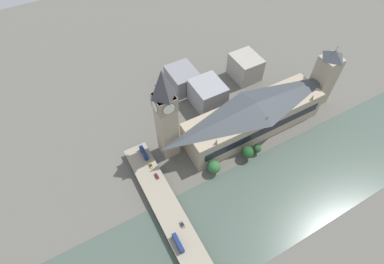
% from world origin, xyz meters
% --- Properties ---
extents(ground_plane, '(600.00, 600.00, 0.00)m').
position_xyz_m(ground_plane, '(0.00, 0.00, 0.00)').
color(ground_plane, '#605E56').
extents(river_water, '(63.07, 360.00, 0.30)m').
position_xyz_m(river_water, '(-37.54, 0.00, 0.15)').
color(river_water, '#47564C').
rests_on(river_water, ground_plane).
extents(parliament_hall, '(28.22, 109.97, 29.98)m').
position_xyz_m(parliament_hall, '(16.88, -8.00, 14.90)').
color(parliament_hall, tan).
rests_on(parliament_hall, ground_plane).
extents(clock_tower, '(13.29, 13.29, 76.53)m').
position_xyz_m(clock_tower, '(29.67, 57.02, 40.56)').
color(clock_tower, tan).
rests_on(clock_tower, ground_plane).
extents(victoria_tower, '(14.39, 14.39, 54.06)m').
position_xyz_m(victoria_tower, '(16.94, -74.18, 25.03)').
color(victoria_tower, tan).
rests_on(victoria_tower, ground_plane).
extents(road_bridge, '(158.15, 16.64, 5.43)m').
position_xyz_m(road_bridge, '(-37.54, 79.38, 4.43)').
color(road_bridge, gray).
rests_on(road_bridge, ground_plane).
extents(double_decker_bus_lead, '(11.69, 2.64, 4.59)m').
position_xyz_m(double_decker_bus_lead, '(-36.26, 83.59, 7.96)').
color(double_decker_bus_lead, navy).
rests_on(double_decker_bus_lead, road_bridge).
extents(double_decker_bus_rear, '(11.32, 2.60, 4.74)m').
position_xyz_m(double_decker_bus_rear, '(31.45, 75.83, 8.04)').
color(double_decker_bus_rear, navy).
rests_on(double_decker_bus_rear, road_bridge).
extents(car_northbound_lead, '(4.20, 1.90, 1.46)m').
position_xyz_m(car_northbound_lead, '(-27.17, 76.07, 6.14)').
color(car_northbound_lead, slate).
rests_on(car_northbound_lead, road_bridge).
extents(car_northbound_mid, '(4.70, 1.90, 1.28)m').
position_xyz_m(car_northbound_mid, '(10.87, 75.55, 6.08)').
color(car_northbound_mid, maroon).
rests_on(car_northbound_mid, road_bridge).
extents(car_northbound_tail, '(4.11, 1.78, 1.32)m').
position_xyz_m(car_northbound_tail, '(20.54, 75.65, 6.09)').
color(car_northbound_tail, gold).
rests_on(car_northbound_tail, road_bridge).
extents(city_block_west, '(27.45, 22.55, 17.68)m').
position_xyz_m(city_block_west, '(85.65, 15.97, 8.84)').
color(city_block_west, gray).
rests_on(city_block_west, ground_plane).
extents(city_block_center, '(26.48, 23.92, 21.46)m').
position_xyz_m(city_block_center, '(57.32, 7.85, 10.73)').
color(city_block_center, '#939399').
rests_on(city_block_center, ground_plane).
extents(city_block_east, '(25.58, 22.18, 21.05)m').
position_xyz_m(city_block_east, '(70.56, -39.03, 10.53)').
color(city_block_east, '#A39E93').
rests_on(city_block_east, ground_plane).
extents(tree_embankment_near, '(8.82, 8.82, 11.55)m').
position_xyz_m(tree_embankment_near, '(-3.62, 11.02, 7.13)').
color(tree_embankment_near, brown).
rests_on(tree_embankment_near, ground_plane).
extents(tree_embankment_mid, '(6.16, 6.16, 8.25)m').
position_xyz_m(tree_embankment_mid, '(-3.34, 2.06, 5.15)').
color(tree_embankment_mid, brown).
rests_on(tree_embankment_mid, ground_plane).
extents(tree_embankment_far, '(9.25, 9.25, 11.09)m').
position_xyz_m(tree_embankment_far, '(-1.96, 37.95, 6.46)').
color(tree_embankment_far, brown).
rests_on(tree_embankment_far, ground_plane).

